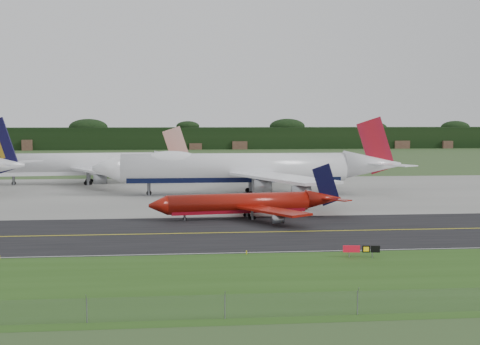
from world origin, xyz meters
name	(u,v)px	position (x,y,z in m)	size (l,w,h in m)	color
ground	(239,228)	(0.00, 0.00, 0.00)	(600.00, 600.00, 0.00)	#2F4821
grass_verge	(271,281)	(0.00, -35.00, 0.01)	(400.00, 30.00, 0.01)	#284D16
taxiway	(241,232)	(0.00, -4.00, 0.01)	(400.00, 32.00, 0.02)	black
apron	(217,193)	(0.00, 51.00, 0.01)	(400.00, 78.00, 0.01)	gray
taxiway_centreline	(241,232)	(0.00, -4.00, 0.03)	(400.00, 0.40, 0.00)	yellow
taxiway_edge_line	(253,252)	(0.00, -19.50, 0.03)	(400.00, 0.25, 0.00)	silver
perimeter_fence	(292,305)	(0.00, -48.00, 1.10)	(320.00, 0.10, 320.00)	slate
horizon_treeline	(191,139)	(0.00, 273.76, 5.47)	(700.00, 25.00, 12.00)	black
jet_ba_747	(245,168)	(6.15, 46.30, 6.12)	(71.30, 59.23, 17.97)	white
jet_red_737	(249,203)	(2.88, 10.51, 2.62)	(35.08, 28.35, 9.48)	maroon
jet_star_tail	(87,165)	(-33.13, 75.25, 5.13)	(58.31, 48.68, 15.38)	silver
taxiway_sign	(361,249)	(13.26, -24.01, 1.10)	(4.64, 0.81, 1.55)	slate
edge_marker_center	(247,252)	(-1.02, -20.50, 0.25)	(0.16, 0.16, 0.50)	yellow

